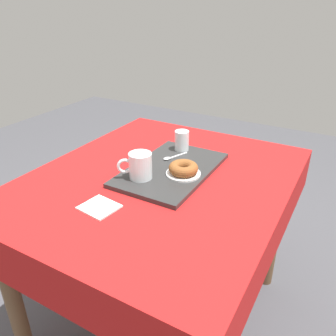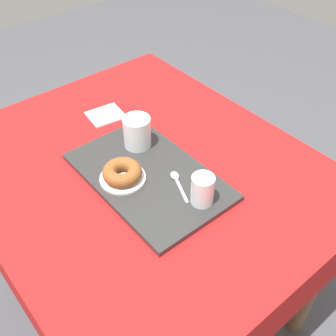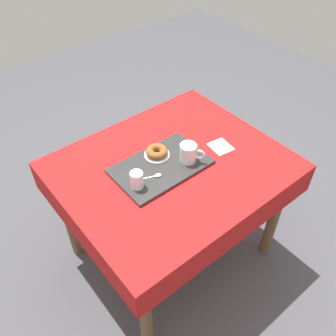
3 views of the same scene
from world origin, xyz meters
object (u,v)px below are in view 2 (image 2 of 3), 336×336
Objects in this scene: water_glass_near at (202,191)px; donut_plate_left at (123,178)px; paper_napkin at (106,115)px; dining_table at (143,190)px; serving_tray at (148,176)px; tea_mug_left at (137,132)px; teaspoon_near at (176,179)px; sugar_donut_left at (122,172)px.

water_glass_near is 0.24m from donut_plate_left.
water_glass_near is at bearing 176.53° from paper_napkin.
serving_tray is at bearing 163.60° from dining_table.
tea_mug_left is 0.88× the size of donut_plate_left.
teaspoon_near is (-0.10, -0.12, 0.00)m from donut_plate_left.
tea_mug_left reaches higher than donut_plate_left.
dining_table is 9.71× the size of tea_mug_left.
water_glass_near is 0.66× the size of donut_plate_left.
tea_mug_left is at bearing -30.66° from dining_table.
dining_table is 8.52× the size of donut_plate_left.
tea_mug_left reaches higher than water_glass_near.
water_glass_near is at bearing -173.10° from dining_table.
serving_tray is (-0.06, 0.02, 0.12)m from dining_table.
tea_mug_left is at bearing 175.17° from paper_napkin.
paper_napkin is (0.29, -0.06, 0.11)m from dining_table.
donut_plate_left is 1.08× the size of teaspoon_near.
donut_plate_left is at bearing 128.10° from tea_mug_left.
tea_mug_left is 1.03× the size of sugar_donut_left.
serving_tray reaches higher than dining_table.
donut_plate_left is at bearing 29.10° from water_glass_near.
sugar_donut_left reaches higher than dining_table.
donut_plate_left is 1.18× the size of sugar_donut_left.
tea_mug_left is at bearing -51.90° from donut_plate_left.
donut_plate_left is 0.15m from teaspoon_near.
sugar_donut_left is at bearing 155.17° from paper_napkin.
dining_table is 2.37× the size of serving_tray.
serving_tray is 4.23× the size of sugar_donut_left.
dining_table is 0.29m from water_glass_near.
tea_mug_left is at bearing -2.52° from water_glass_near.
sugar_donut_left is (0.03, 0.07, 0.04)m from serving_tray.
donut_plate_left is at bearing 0.00° from sugar_donut_left.
teaspoon_near is at bearing -0.33° from water_glass_near.
dining_table is 0.13m from serving_tray.
water_glass_near is (-0.18, -0.05, 0.05)m from serving_tray.
sugar_donut_left is 0.97× the size of paper_napkin.
serving_tray is 0.08m from sugar_donut_left.
sugar_donut_left is at bearing 66.70° from serving_tray.
water_glass_near is 0.71× the size of teaspoon_near.
water_glass_near reaches higher than donut_plate_left.
sugar_donut_left reaches higher than serving_tray.
tea_mug_left is at bearing -51.90° from sugar_donut_left.
dining_table is 0.19m from tea_mug_left.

